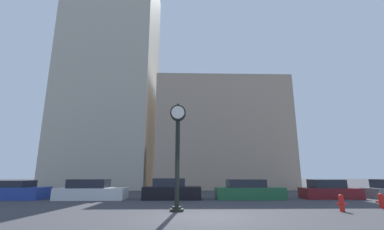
{
  "coord_description": "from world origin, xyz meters",
  "views": [
    {
      "loc": [
        -0.93,
        -11.08,
        1.68
      ],
      "look_at": [
        -0.31,
        10.8,
        6.79
      ],
      "focal_mm": 24.0,
      "sensor_mm": 36.0,
      "label": 1
    }
  ],
  "objects_px": {
    "car_white": "(91,191)",
    "car_green": "(248,191)",
    "street_clock": "(178,144)",
    "car_maroon": "(329,191)",
    "car_blue": "(16,191)",
    "fire_hydrant_far": "(382,201)",
    "fire_hydrant_near": "(341,203)",
    "car_black": "(171,190)"
  },
  "relations": [
    {
      "from": "fire_hydrant_near",
      "to": "car_white",
      "type": "bearing_deg",
      "value": 155.38
    },
    {
      "from": "car_green",
      "to": "fire_hydrant_far",
      "type": "height_order",
      "value": "car_green"
    },
    {
      "from": "car_black",
      "to": "car_white",
      "type": "bearing_deg",
      "value": 179.59
    },
    {
      "from": "car_maroon",
      "to": "fire_hydrant_near",
      "type": "bearing_deg",
      "value": -112.92
    },
    {
      "from": "car_blue",
      "to": "car_white",
      "type": "xyz_separation_m",
      "value": [
        5.38,
        -0.31,
        0.02
      ]
    },
    {
      "from": "street_clock",
      "to": "car_blue",
      "type": "bearing_deg",
      "value": 150.94
    },
    {
      "from": "car_white",
      "to": "car_green",
      "type": "relative_size",
      "value": 0.98
    },
    {
      "from": "car_black",
      "to": "car_maroon",
      "type": "height_order",
      "value": "car_black"
    },
    {
      "from": "car_blue",
      "to": "car_black",
      "type": "xyz_separation_m",
      "value": [
        11.01,
        -0.35,
        0.05
      ]
    },
    {
      "from": "car_white",
      "to": "car_maroon",
      "type": "bearing_deg",
      "value": 0.4
    },
    {
      "from": "car_green",
      "to": "fire_hydrant_near",
      "type": "relative_size",
      "value": 6.17
    },
    {
      "from": "car_white",
      "to": "fire_hydrant_far",
      "type": "distance_m",
      "value": 17.57
    },
    {
      "from": "car_black",
      "to": "fire_hydrant_far",
      "type": "xyz_separation_m",
      "value": [
        11.13,
        -5.23,
        -0.23
      ]
    },
    {
      "from": "car_maroon",
      "to": "car_blue",
      "type": "bearing_deg",
      "value": -177.94
    },
    {
      "from": "street_clock",
      "to": "fire_hydrant_near",
      "type": "bearing_deg",
      "value": -2.05
    },
    {
      "from": "car_green",
      "to": "fire_hydrant_near",
      "type": "height_order",
      "value": "car_green"
    },
    {
      "from": "car_white",
      "to": "fire_hydrant_near",
      "type": "height_order",
      "value": "car_white"
    },
    {
      "from": "fire_hydrant_near",
      "to": "car_black",
      "type": "bearing_deg",
      "value": 142.7
    },
    {
      "from": "car_blue",
      "to": "car_maroon",
      "type": "height_order",
      "value": "car_maroon"
    },
    {
      "from": "street_clock",
      "to": "fire_hydrant_far",
      "type": "height_order",
      "value": "street_clock"
    },
    {
      "from": "fire_hydrant_near",
      "to": "car_maroon",
      "type": "bearing_deg",
      "value": 64.84
    },
    {
      "from": "fire_hydrant_near",
      "to": "car_green",
      "type": "bearing_deg",
      "value": 114.23
    },
    {
      "from": "street_clock",
      "to": "car_white",
      "type": "distance_m",
      "value": 9.09
    },
    {
      "from": "car_black",
      "to": "car_maroon",
      "type": "relative_size",
      "value": 0.99
    },
    {
      "from": "fire_hydrant_far",
      "to": "car_maroon",
      "type": "bearing_deg",
      "value": 86.55
    },
    {
      "from": "car_blue",
      "to": "fire_hydrant_far",
      "type": "height_order",
      "value": "car_blue"
    },
    {
      "from": "street_clock",
      "to": "fire_hydrant_far",
      "type": "bearing_deg",
      "value": 4.56
    },
    {
      "from": "street_clock",
      "to": "car_white",
      "type": "relative_size",
      "value": 1.12
    },
    {
      "from": "car_white",
      "to": "car_maroon",
      "type": "distance_m",
      "value": 17.09
    },
    {
      "from": "street_clock",
      "to": "car_black",
      "type": "bearing_deg",
      "value": 95.34
    },
    {
      "from": "car_black",
      "to": "street_clock",
      "type": "bearing_deg",
      "value": -84.61
    },
    {
      "from": "car_blue",
      "to": "car_white",
      "type": "relative_size",
      "value": 0.88
    },
    {
      "from": "car_black",
      "to": "car_maroon",
      "type": "bearing_deg",
      "value": 1.48
    },
    {
      "from": "fire_hydrant_near",
      "to": "fire_hydrant_far",
      "type": "height_order",
      "value": "fire_hydrant_near"
    },
    {
      "from": "car_white",
      "to": "car_green",
      "type": "height_order",
      "value": "car_white"
    },
    {
      "from": "fire_hydrant_far",
      "to": "car_white",
      "type": "bearing_deg",
      "value": 162.51
    },
    {
      "from": "car_maroon",
      "to": "car_black",
      "type": "bearing_deg",
      "value": -176.34
    },
    {
      "from": "car_black",
      "to": "car_blue",
      "type": "bearing_deg",
      "value": 178.21
    },
    {
      "from": "car_blue",
      "to": "car_white",
      "type": "height_order",
      "value": "car_white"
    },
    {
      "from": "car_maroon",
      "to": "car_green",
      "type": "bearing_deg",
      "value": -174.99
    },
    {
      "from": "street_clock",
      "to": "car_white",
      "type": "bearing_deg",
      "value": 135.34
    },
    {
      "from": "car_blue",
      "to": "car_green",
      "type": "relative_size",
      "value": 0.86
    }
  ]
}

